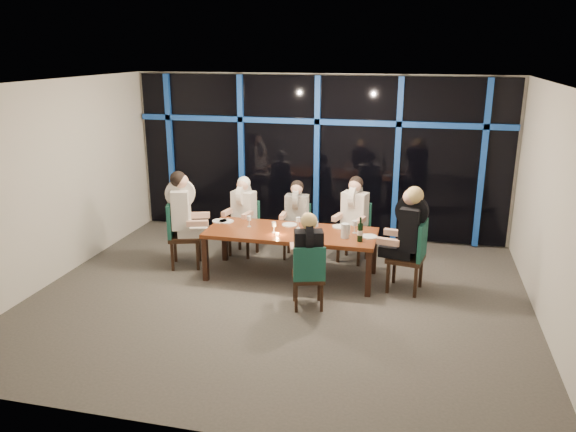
{
  "coord_description": "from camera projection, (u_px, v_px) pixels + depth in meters",
  "views": [
    {
      "loc": [
        1.84,
        -7.12,
        3.44
      ],
      "look_at": [
        0.0,
        0.6,
        1.05
      ],
      "focal_mm": 35.0,
      "sensor_mm": 36.0,
      "label": 1
    }
  ],
  "objects": [
    {
      "name": "diner_near_mid",
      "position": [
        308.0,
        246.0,
        7.53
      ],
      "size": [
        0.54,
        0.63,
        0.9
      ],
      "rotation": [
        0.0,
        0.0,
        3.43
      ],
      "color": "black",
      "rests_on": "ground"
    },
    {
      "name": "wine_glass_d",
      "position": [
        249.0,
        219.0,
        8.75
      ],
      "size": [
        0.07,
        0.07,
        0.17
      ],
      "color": "white",
      "rests_on": "dining_table"
    },
    {
      "name": "wine_glass_e",
      "position": [
        355.0,
        224.0,
        8.44
      ],
      "size": [
        0.08,
        0.08,
        0.2
      ],
      "color": "silver",
      "rests_on": "dining_table"
    },
    {
      "name": "chair_far_left",
      "position": [
        246.0,
        224.0,
        9.66
      ],
      "size": [
        0.51,
        0.51,
        0.93
      ],
      "rotation": [
        0.0,
        0.0,
        -0.19
      ],
      "color": "black",
      "rests_on": "ground"
    },
    {
      "name": "chair_end_right",
      "position": [
        413.0,
        253.0,
        8.09
      ],
      "size": [
        0.58,
        0.58,
        1.08
      ],
      "rotation": [
        0.0,
        0.0,
        4.54
      ],
      "color": "black",
      "rests_on": "ground"
    },
    {
      "name": "wine_glass_b",
      "position": [
        298.0,
        220.0,
        8.67
      ],
      "size": [
        0.07,
        0.07,
        0.17
      ],
      "color": "white",
      "rests_on": "dining_table"
    },
    {
      "name": "chair_far_mid",
      "position": [
        297.0,
        227.0,
        9.53
      ],
      "size": [
        0.43,
        0.43,
        0.91
      ],
      "rotation": [
        0.0,
        0.0,
        0.02
      ],
      "color": "black",
      "rests_on": "ground"
    },
    {
      "name": "diner_far_mid",
      "position": [
        296.0,
        208.0,
        9.35
      ],
      "size": [
        0.46,
        0.57,
        0.89
      ],
      "rotation": [
        0.0,
        0.0,
        0.02
      ],
      "color": "black",
      "rests_on": "ground"
    },
    {
      "name": "chair_far_right",
      "position": [
        355.0,
        228.0,
        9.36
      ],
      "size": [
        0.56,
        0.56,
        0.98
      ],
      "rotation": [
        0.0,
        0.0,
        -0.26
      ],
      "color": "black",
      "rests_on": "ground"
    },
    {
      "name": "diner_far_right",
      "position": [
        354.0,
        207.0,
        9.18
      ],
      "size": [
        0.56,
        0.66,
        0.96
      ],
      "rotation": [
        0.0,
        0.0,
        -0.26
      ],
      "color": "silver",
      "rests_on": "ground"
    },
    {
      "name": "plate_far_right",
      "position": [
        340.0,
        227.0,
        8.76
      ],
      "size": [
        0.24,
        0.24,
        0.01
      ],
      "primitive_type": "cylinder",
      "color": "white",
      "rests_on": "dining_table"
    },
    {
      "name": "plate_end_right",
      "position": [
        369.0,
        237.0,
        8.3
      ],
      "size": [
        0.24,
        0.24,
        0.01
      ],
      "primitive_type": "cylinder",
      "color": "white",
      "rests_on": "dining_table"
    },
    {
      "name": "dining_table",
      "position": [
        291.0,
        235.0,
        8.59
      ],
      "size": [
        2.6,
        1.0,
        0.75
      ],
      "color": "brown",
      "rests_on": "ground"
    },
    {
      "name": "wine_bottle",
      "position": [
        360.0,
        232.0,
        8.08
      ],
      "size": [
        0.08,
        0.08,
        0.36
      ],
      "rotation": [
        0.0,
        0.0,
        -0.36
      ],
      "color": "black",
      "rests_on": "dining_table"
    },
    {
      "name": "plate_far_left",
      "position": [
        226.0,
        221.0,
        9.03
      ],
      "size": [
        0.24,
        0.24,
        0.01
      ],
      "primitive_type": "cylinder",
      "color": "white",
      "rests_on": "dining_table"
    },
    {
      "name": "wine_glass_c",
      "position": [
        316.0,
        225.0,
        8.43
      ],
      "size": [
        0.07,
        0.07,
        0.18
      ],
      "color": "silver",
      "rests_on": "dining_table"
    },
    {
      "name": "window_wall",
      "position": [
        318.0,
        154.0,
        10.32
      ],
      "size": [
        6.86,
        0.43,
        2.94
      ],
      "color": "black",
      "rests_on": "ground"
    },
    {
      "name": "diner_end_right",
      "position": [
        408.0,
        224.0,
        8.01
      ],
      "size": [
        0.71,
        0.58,
        1.05
      ],
      "rotation": [
        0.0,
        0.0,
        4.54
      ],
      "color": "black",
      "rests_on": "ground"
    },
    {
      "name": "chair_near_mid",
      "position": [
        309.0,
        274.0,
        7.56
      ],
      "size": [
        0.54,
        0.54,
        0.93
      ],
      "rotation": [
        0.0,
        0.0,
        3.43
      ],
      "color": "black",
      "rests_on": "ground"
    },
    {
      "name": "diner_far_left",
      "position": [
        243.0,
        205.0,
        9.48
      ],
      "size": [
        0.51,
        0.62,
        0.91
      ],
      "rotation": [
        0.0,
        0.0,
        -0.19
      ],
      "color": "silver",
      "rests_on": "ground"
    },
    {
      "name": "plate_near_mid",
      "position": [
        305.0,
        241.0,
        8.1
      ],
      "size": [
        0.24,
        0.24,
        0.01
      ],
      "primitive_type": "cylinder",
      "color": "white",
      "rests_on": "dining_table"
    },
    {
      "name": "diner_end_left",
      "position": [
        183.0,
        205.0,
        8.93
      ],
      "size": [
        0.74,
        0.64,
        1.05
      ],
      "rotation": [
        0.0,
        0.0,
        1.88
      ],
      "color": "silver",
      "rests_on": "ground"
    },
    {
      "name": "chair_end_left",
      "position": [
        179.0,
        231.0,
        9.04
      ],
      "size": [
        0.63,
        0.63,
        1.08
      ],
      "rotation": [
        0.0,
        0.0,
        1.88
      ],
      "color": "black",
      "rests_on": "ground"
    },
    {
      "name": "plate_end_left",
      "position": [
        220.0,
        221.0,
        9.05
      ],
      "size": [
        0.24,
        0.24,
        0.01
      ],
      "primitive_type": "cylinder",
      "color": "white",
      "rests_on": "dining_table"
    },
    {
      "name": "plate_far_mid",
      "position": [
        290.0,
        225.0,
        8.85
      ],
      "size": [
        0.24,
        0.24,
        0.01
      ],
      "primitive_type": "cylinder",
      "color": "white",
      "rests_on": "dining_table"
    },
    {
      "name": "tea_light",
      "position": [
        277.0,
        234.0,
        8.39
      ],
      "size": [
        0.05,
        0.05,
        0.03
      ],
      "primitive_type": "cylinder",
      "color": "#F99D4A",
      "rests_on": "dining_table"
    },
    {
      "name": "room",
      "position": [
        278.0,
        159.0,
        7.45
      ],
      "size": [
        7.04,
        7.0,
        3.02
      ],
      "color": "#55514B",
      "rests_on": "ground"
    },
    {
      "name": "water_pitcher",
      "position": [
        345.0,
        231.0,
        8.24
      ],
      "size": [
        0.13,
        0.12,
        0.22
      ],
      "rotation": [
        0.0,
        0.0,
        -0.17
      ],
      "color": "silver",
      "rests_on": "dining_table"
    },
    {
      "name": "wine_glass_a",
      "position": [
        274.0,
        225.0,
        8.46
      ],
      "size": [
        0.07,
        0.07,
        0.17
      ],
      "color": "silver",
      "rests_on": "dining_table"
    }
  ]
}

